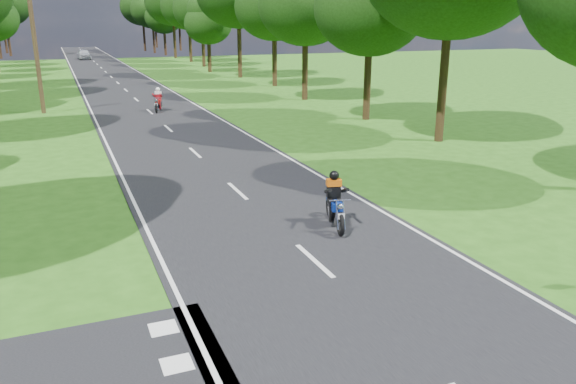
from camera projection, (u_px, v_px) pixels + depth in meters
name	position (u px, v px, depth m)	size (l,w,h in m)	color
ground	(356.00, 299.00, 11.28)	(160.00, 160.00, 0.00)	#255212
main_road	(111.00, 77.00, 55.53)	(7.00, 140.00, 0.02)	black
road_markings	(112.00, 79.00, 53.82)	(7.40, 140.00, 0.01)	silver
telegraph_pole	(35.00, 44.00, 32.70)	(1.20, 0.26, 8.00)	#382616
rider_near_blue	(335.00, 199.00, 15.04)	(0.60, 1.80, 1.50)	#0E2D9C
rider_far_red	(158.00, 99.00, 34.27)	(0.57, 1.72, 1.44)	#9D170C
distant_car	(84.00, 54.00, 80.24)	(1.69, 4.21, 1.43)	silver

